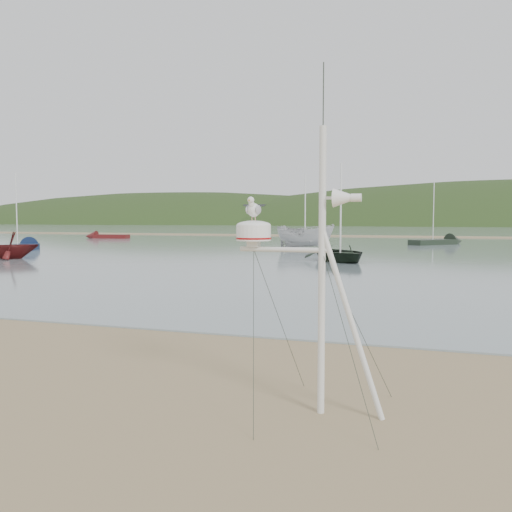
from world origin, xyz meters
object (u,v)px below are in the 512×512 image
(mast_rig, at_px, (316,331))
(boat_dark, at_px, (341,222))
(sailboat_blue_near, at_px, (26,247))
(sailboat_dark_mid, at_px, (445,242))
(boat_white, at_px, (305,217))
(boat_red, at_px, (10,233))
(dinghy_red_far, at_px, (101,236))

(mast_rig, xyz_separation_m, boat_dark, (-3.87, 25.05, 1.28))
(sailboat_blue_near, xyz_separation_m, sailboat_dark_mid, (32.40, 21.01, -0.00))
(boat_dark, bearing_deg, boat_white, 77.28)
(mast_rig, xyz_separation_m, sailboat_dark_mid, (2.42, 49.70, -0.81))
(boat_red, height_order, boat_white, boat_white)
(sailboat_dark_mid, bearing_deg, boat_dark, -104.31)
(boat_red, distance_m, boat_white, 22.84)
(boat_white, distance_m, dinghy_red_far, 33.78)
(boat_red, bearing_deg, mast_rig, 5.44)
(dinghy_red_far, distance_m, sailboat_dark_mid, 41.75)
(dinghy_red_far, bearing_deg, sailboat_dark_mid, -3.98)
(boat_dark, distance_m, sailboat_dark_mid, 25.52)
(sailboat_dark_mid, bearing_deg, dinghy_red_far, 176.02)
(boat_white, xyz_separation_m, sailboat_blue_near, (-20.99, -9.06, -2.43))
(dinghy_red_far, bearing_deg, boat_red, -64.63)
(mast_rig, height_order, sailboat_blue_near, sailboat_blue_near)
(boat_dark, bearing_deg, boat_red, 157.65)
(sailboat_dark_mid, bearing_deg, boat_red, -132.36)
(boat_white, height_order, sailboat_blue_near, sailboat_blue_near)
(mast_rig, distance_m, boat_white, 38.84)
(sailboat_blue_near, bearing_deg, boat_red, -53.80)
(mast_rig, bearing_deg, boat_red, 139.41)
(boat_red, distance_m, sailboat_blue_near, 10.08)
(mast_rig, distance_m, boat_red, 31.71)
(boat_red, bearing_deg, sailboat_dark_mid, 93.67)
(boat_dark, xyz_separation_m, sailboat_dark_mid, (6.29, 24.65, -2.10))
(sailboat_blue_near, bearing_deg, sailboat_dark_mid, 32.96)
(boat_red, height_order, sailboat_blue_near, sailboat_blue_near)
(sailboat_blue_near, height_order, dinghy_red_far, sailboat_blue_near)
(boat_dark, height_order, dinghy_red_far, boat_dark)
(boat_white, bearing_deg, dinghy_red_far, 77.54)
(dinghy_red_far, bearing_deg, boat_white, -26.14)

